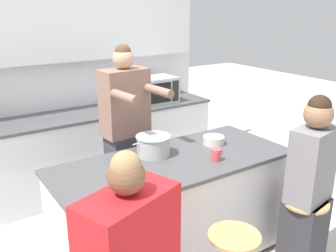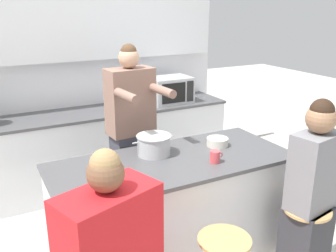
{
  "view_description": "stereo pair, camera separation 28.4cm",
  "coord_description": "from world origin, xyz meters",
  "px_view_note": "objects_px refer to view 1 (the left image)",
  "views": [
    {
      "loc": [
        -1.5,
        -2.17,
        2.05
      ],
      "look_at": [
        0.0,
        0.08,
        1.16
      ],
      "focal_mm": 40.0,
      "sensor_mm": 36.0,
      "label": 1
    },
    {
      "loc": [
        -1.26,
        -2.31,
        2.05
      ],
      "look_at": [
        0.0,
        0.08,
        1.16
      ],
      "focal_mm": 40.0,
      "sensor_mm": 36.0,
      "label": 2
    }
  ],
  "objects_px": {
    "bar_stool_rightmost": "(301,236)",
    "microwave": "(155,90)",
    "cooking_pot": "(153,145)",
    "fruit_bowl": "(214,140)",
    "kitchen_island": "(174,212)",
    "coffee_cup_near": "(216,155)",
    "person_seated_near": "(308,195)",
    "person_cooking": "(127,145)"
  },
  "relations": [
    {
      "from": "cooking_pot",
      "to": "fruit_bowl",
      "type": "bearing_deg",
      "value": -7.95
    },
    {
      "from": "coffee_cup_near",
      "to": "microwave",
      "type": "distance_m",
      "value": 1.87
    },
    {
      "from": "kitchen_island",
      "to": "coffee_cup_near",
      "type": "distance_m",
      "value": 0.59
    },
    {
      "from": "person_seated_near",
      "to": "cooking_pot",
      "type": "height_order",
      "value": "person_seated_near"
    },
    {
      "from": "fruit_bowl",
      "to": "microwave",
      "type": "xyz_separation_m",
      "value": [
        0.35,
        1.5,
        0.11
      ]
    },
    {
      "from": "kitchen_island",
      "to": "fruit_bowl",
      "type": "height_order",
      "value": "fruit_bowl"
    },
    {
      "from": "person_seated_near",
      "to": "coffee_cup_near",
      "type": "height_order",
      "value": "person_seated_near"
    },
    {
      "from": "person_seated_near",
      "to": "kitchen_island",
      "type": "bearing_deg",
      "value": 129.59
    },
    {
      "from": "bar_stool_rightmost",
      "to": "person_seated_near",
      "type": "xyz_separation_m",
      "value": [
        0.03,
        0.01,
        0.35
      ]
    },
    {
      "from": "kitchen_island",
      "to": "cooking_pot",
      "type": "relative_size",
      "value": 5.22
    },
    {
      "from": "kitchen_island",
      "to": "coffee_cup_near",
      "type": "bearing_deg",
      "value": -36.22
    },
    {
      "from": "person_seated_near",
      "to": "person_cooking",
      "type": "bearing_deg",
      "value": 114.23
    },
    {
      "from": "coffee_cup_near",
      "to": "person_seated_near",
      "type": "bearing_deg",
      "value": -42.24
    },
    {
      "from": "fruit_bowl",
      "to": "kitchen_island",
      "type": "bearing_deg",
      "value": -168.99
    },
    {
      "from": "cooking_pot",
      "to": "coffee_cup_near",
      "type": "relative_size",
      "value": 3.31
    },
    {
      "from": "person_seated_near",
      "to": "fruit_bowl",
      "type": "height_order",
      "value": "person_seated_near"
    },
    {
      "from": "coffee_cup_near",
      "to": "bar_stool_rightmost",
      "type": "bearing_deg",
      "value": -44.19
    },
    {
      "from": "cooking_pot",
      "to": "microwave",
      "type": "distance_m",
      "value": 1.69
    },
    {
      "from": "coffee_cup_near",
      "to": "person_cooking",
      "type": "bearing_deg",
      "value": 113.4
    },
    {
      "from": "kitchen_island",
      "to": "person_seated_near",
      "type": "distance_m",
      "value": 1.04
    },
    {
      "from": "kitchen_island",
      "to": "fruit_bowl",
      "type": "distance_m",
      "value": 0.68
    },
    {
      "from": "bar_stool_rightmost",
      "to": "person_seated_near",
      "type": "distance_m",
      "value": 0.35
    },
    {
      "from": "kitchen_island",
      "to": "bar_stool_rightmost",
      "type": "relative_size",
      "value": 2.95
    },
    {
      "from": "fruit_bowl",
      "to": "microwave",
      "type": "relative_size",
      "value": 0.37
    },
    {
      "from": "kitchen_island",
      "to": "person_seated_near",
      "type": "height_order",
      "value": "person_seated_near"
    },
    {
      "from": "bar_stool_rightmost",
      "to": "person_cooking",
      "type": "distance_m",
      "value": 1.62
    },
    {
      "from": "kitchen_island",
      "to": "person_seated_near",
      "type": "xyz_separation_m",
      "value": [
        0.78,
        -0.66,
        0.22
      ]
    },
    {
      "from": "bar_stool_rightmost",
      "to": "microwave",
      "type": "relative_size",
      "value": 1.29
    },
    {
      "from": "fruit_bowl",
      "to": "cooking_pot",
      "type": "bearing_deg",
      "value": 172.05
    },
    {
      "from": "microwave",
      "to": "person_cooking",
      "type": "bearing_deg",
      "value": -132.75
    },
    {
      "from": "kitchen_island",
      "to": "microwave",
      "type": "distance_m",
      "value": 1.89
    },
    {
      "from": "person_seated_near",
      "to": "cooking_pot",
      "type": "bearing_deg",
      "value": 125.84
    },
    {
      "from": "bar_stool_rightmost",
      "to": "fruit_bowl",
      "type": "xyz_separation_m",
      "value": [
        -0.28,
        0.76,
        0.62
      ]
    },
    {
      "from": "bar_stool_rightmost",
      "to": "cooking_pot",
      "type": "bearing_deg",
      "value": 134.72
    },
    {
      "from": "person_seated_near",
      "to": "microwave",
      "type": "relative_size",
      "value": 2.95
    },
    {
      "from": "microwave",
      "to": "cooking_pot",
      "type": "bearing_deg",
      "value": -122.33
    },
    {
      "from": "person_cooking",
      "to": "fruit_bowl",
      "type": "bearing_deg",
      "value": -47.33
    },
    {
      "from": "fruit_bowl",
      "to": "bar_stool_rightmost",
      "type": "bearing_deg",
      "value": -70.04
    },
    {
      "from": "cooking_pot",
      "to": "fruit_bowl",
      "type": "distance_m",
      "value": 0.56
    },
    {
      "from": "bar_stool_rightmost",
      "to": "person_cooking",
      "type": "height_order",
      "value": "person_cooking"
    },
    {
      "from": "fruit_bowl",
      "to": "person_seated_near",
      "type": "bearing_deg",
      "value": -68.06
    },
    {
      "from": "person_seated_near",
      "to": "bar_stool_rightmost",
      "type": "bearing_deg",
      "value": -176.25
    }
  ]
}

